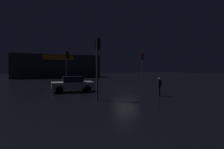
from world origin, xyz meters
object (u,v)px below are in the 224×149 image
traffic_signal_main (142,61)px  pedestrian (159,85)px  traffic_signal_cross_left (98,56)px  store_building (57,66)px  traffic_signal_opposite (67,60)px  car_near (72,84)px

traffic_signal_main → pedestrian: (-5.03, -10.40, -2.51)m
traffic_signal_cross_left → pedestrian: size_ratio=2.92×
traffic_signal_cross_left → pedestrian: bearing=-4.9°
store_building → traffic_signal_cross_left: 33.80m
store_building → traffic_signal_cross_left: store_building is taller
traffic_signal_main → traffic_signal_opposite: bearing=177.8°
car_near → pedestrian: 8.31m
car_near → store_building: bearing=86.7°
traffic_signal_main → traffic_signal_cross_left: size_ratio=0.99×
traffic_signal_opposite → car_near: size_ratio=1.09×
car_near → traffic_signal_main: bearing=23.5°
store_building → pedestrian: bearing=-82.4°
store_building → traffic_signal_main: (9.59, -23.84, 0.66)m
traffic_signal_main → car_near: traffic_signal_main is taller
car_near → pedestrian: (6.22, -5.51, 0.12)m
store_building → traffic_signal_main: bearing=-68.1°
traffic_signal_cross_left → car_near: traffic_signal_cross_left is taller
store_building → traffic_signal_cross_left: bearing=-91.3°
store_building → car_near: 28.85m
store_building → traffic_signal_opposite: store_building is taller
traffic_signal_main → traffic_signal_opposite: size_ratio=1.03×
traffic_signal_cross_left → traffic_signal_opposite: bearing=92.9°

